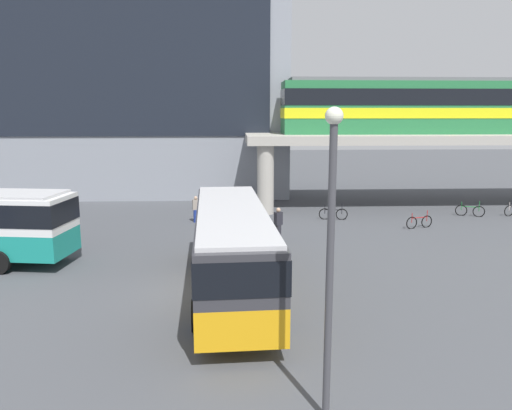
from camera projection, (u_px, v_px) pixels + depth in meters
name	position (u px, v px, depth m)	size (l,w,h in m)	color
ground_plane	(203.00, 229.00, 28.32)	(120.00, 120.00, 0.00)	#47494F
station_building	(100.00, 83.00, 41.39)	(30.86, 12.41, 18.07)	gray
elevated_platform	(429.00, 144.00, 35.27)	(26.22, 7.36, 5.11)	#ADA89E
train	(452.00, 106.00, 34.84)	(24.10, 2.96, 3.84)	#26723F
bus_main	(232.00, 241.00, 17.91)	(3.17, 11.16, 3.22)	orange
bicycle_red	(419.00, 222.00, 28.53)	(1.73, 0.59, 1.04)	black
bicycle_black	(333.00, 214.00, 30.80)	(1.78, 0.30, 1.04)	black
bicycle_green	(470.00, 211.00, 31.80)	(1.66, 0.77, 1.04)	black
pedestrian_at_kerb	(196.00, 210.00, 29.97)	(0.45, 0.35, 1.62)	navy
pedestrian_by_bike_rack	(278.00, 225.00, 25.62)	(0.48, 0.44, 1.76)	#26262D
lamp_post	(331.00, 245.00, 10.10)	(0.36, 0.36, 6.72)	#3F3F44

